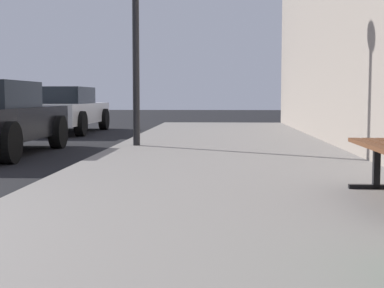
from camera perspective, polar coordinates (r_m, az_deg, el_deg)
sidewalk at (r=2.91m, az=5.65°, el=-13.84°), size 4.00×32.00×0.15m
car_white at (r=16.16m, az=-13.09°, el=3.41°), size 2.01×4.46×1.27m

